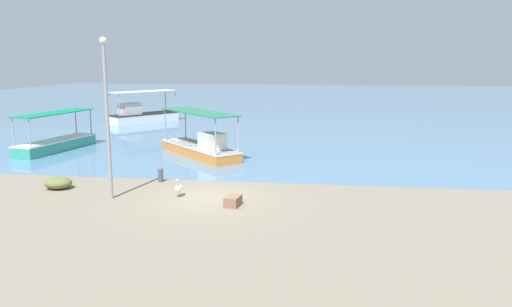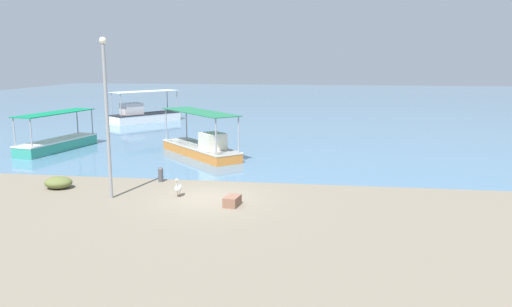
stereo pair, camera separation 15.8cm
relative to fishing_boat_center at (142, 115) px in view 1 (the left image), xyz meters
name	(u,v)px [view 1 (the left image)]	position (x,y,z in m)	size (l,w,h in m)	color
ground	(209,199)	(11.73, -23.70, -0.70)	(120.00, 120.00, 0.00)	#7C715E
harbor_water	(290,102)	(11.73, 24.30, -0.70)	(110.00, 90.00, 0.00)	#547C9D
fishing_boat_center	(142,115)	(0.00, 0.00, 0.00)	(5.37, 6.20, 2.81)	white
fishing_boat_far_left	(201,146)	(9.20, -14.80, -0.12)	(5.89, 6.16, 2.62)	orange
fishing_boat_near_right	(56,143)	(-0.27, -14.27, -0.19)	(2.60, 6.24, 2.39)	teal
pelican	(179,188)	(10.42, -23.57, -0.33)	(0.31, 0.80, 0.80)	#E0997A
lamp_post	(107,111)	(7.74, -24.18, 2.92)	(0.28, 0.28, 6.51)	gray
mooring_bollard	(161,174)	(8.84, -21.19, -0.33)	(0.25, 0.25, 0.70)	#47474C
net_pile	(58,183)	(4.75, -23.04, -0.44)	(1.22, 1.04, 0.53)	#626B37
cargo_crate	(233,201)	(12.90, -24.56, -0.51)	(0.84, 0.52, 0.38)	#865B47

